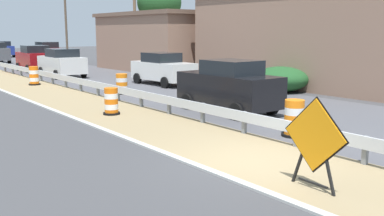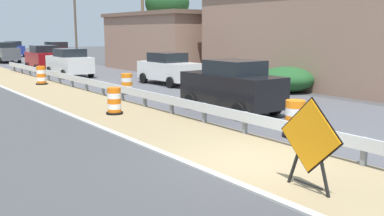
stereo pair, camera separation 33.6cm
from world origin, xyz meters
name	(u,v)px [view 2 (the right image)]	position (x,y,z in m)	size (l,w,h in m)	color
ground_plane	(248,162)	(0.00, 0.00, 0.00)	(160.00, 160.00, 0.00)	#3D3D3F
median_dirt_strip	(262,158)	(0.50, 0.00, 0.00)	(3.39, 120.00, 0.01)	#8E7A56
curb_near_edge	(206,172)	(-1.30, 0.00, 0.00)	(0.20, 120.00, 0.11)	#ADADA8
guardrail_median	(295,129)	(1.95, 0.20, 0.52)	(0.18, 59.74, 0.71)	silver
warning_sign_diamond	(310,140)	(-0.35, -2.11, 1.04)	(0.11, 1.57, 1.92)	black
traffic_barrel_nearest	(295,120)	(2.95, 1.06, 0.51)	(0.74, 0.74, 1.13)	orange
traffic_barrel_close	(114,102)	(0.22, 7.69, 0.47)	(0.65, 0.65, 1.03)	orange
traffic_barrel_mid	(127,85)	(3.29, 12.43, 0.47)	(0.72, 0.72, 1.04)	orange
traffic_barrel_far	(41,76)	(0.99, 18.98, 0.50)	(0.67, 0.67, 1.11)	orange
car_lead_near_lane	(232,86)	(4.15, 5.30, 1.04)	(2.05, 4.42, 2.07)	black
car_trailing_near_lane	(169,69)	(7.20, 14.44, 0.96)	(2.16, 4.42, 1.91)	silver
car_lead_far_lane	(69,62)	(4.14, 22.59, 0.99)	(2.19, 4.66, 1.97)	silver
car_mid_far_lane	(14,49)	(7.50, 50.36, 0.98)	(2.11, 4.12, 1.95)	navy
car_trailing_far_lane	(6,52)	(4.11, 40.07, 1.04)	(2.02, 4.45, 2.08)	#4C5156
car_distant_a	(57,53)	(7.47, 34.53, 1.08)	(2.01, 4.72, 2.17)	maroon
car_distant_b	(44,58)	(4.11, 28.15, 1.03)	(2.24, 4.13, 2.06)	maroon
roadside_shop_near	(327,36)	(15.13, 9.13, 2.89)	(8.40, 14.78, 5.75)	#93705B
roadside_shop_far	(180,41)	(14.08, 23.17, 2.35)	(8.95, 11.59, 4.67)	#93705B
utility_pole_mid	(143,23)	(11.55, 24.99, 3.82)	(0.24, 1.80, 7.34)	brown
utility_pole_far	(75,23)	(11.39, 39.39, 4.01)	(0.24, 1.80, 7.71)	brown
bush_roadside	(286,79)	(10.37, 8.01, 0.67)	(2.94, 2.94, 1.34)	#1E4C23
tree_roadside	(167,3)	(13.86, 24.73, 5.57)	(3.80, 3.80, 7.32)	brown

